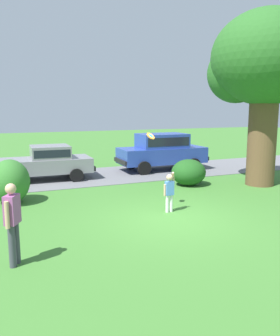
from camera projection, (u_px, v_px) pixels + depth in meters
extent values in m
plane|color=#3D752D|center=(171.00, 219.00, 10.27)|extent=(80.00, 80.00, 0.00)
cube|color=slate|center=(100.00, 176.00, 16.84)|extent=(28.00, 4.40, 0.02)
cylinder|color=brown|center=(262.00, 139.00, 14.61)|extent=(1.17, 1.17, 3.90)
ellipsoid|color=#286023|center=(267.00, 57.00, 14.05)|extent=(4.46, 4.46, 3.79)
ellipsoid|color=#286023|center=(237.00, 74.00, 14.87)|extent=(2.49, 2.49, 2.49)
ellipsoid|color=#33702B|center=(10.00, 181.00, 11.92)|extent=(1.32, 1.54, 1.51)
ellipsoid|color=#1E511C|center=(189.00, 172.00, 14.73)|extent=(1.46, 1.39, 1.11)
cube|color=gray|center=(44.00, 165.00, 15.76)|extent=(4.27, 1.99, 0.64)
cube|color=gray|center=(50.00, 152.00, 15.77)|extent=(1.74, 1.68, 0.56)
cube|color=black|center=(50.00, 152.00, 15.77)|extent=(1.61, 1.70, 0.34)
cylinder|color=black|center=(14.00, 180.00, 14.50)|extent=(0.61, 0.24, 0.60)
cylinder|color=black|center=(13.00, 172.00, 16.23)|extent=(0.61, 0.24, 0.60)
cylinder|color=black|center=(77.00, 175.00, 15.42)|extent=(0.61, 0.24, 0.60)
cylinder|color=black|center=(69.00, 169.00, 17.15)|extent=(0.61, 0.24, 0.60)
cube|color=black|center=(90.00, 166.00, 16.54)|extent=(0.18, 1.75, 0.20)
cube|color=#28429E|center=(162.00, 155.00, 18.31)|extent=(4.54, 1.94, 0.80)
cube|color=#28429E|center=(162.00, 141.00, 18.18)|extent=(2.51, 1.67, 0.72)
cube|color=black|center=(162.00, 141.00, 18.18)|extent=(2.31, 1.69, 0.43)
cylinder|color=black|center=(144.00, 168.00, 17.01)|extent=(0.68, 0.23, 0.68)
cylinder|color=black|center=(131.00, 163.00, 18.73)|extent=(0.68, 0.23, 0.68)
cylinder|color=black|center=(194.00, 165.00, 18.04)|extent=(0.68, 0.23, 0.68)
cylinder|color=black|center=(177.00, 160.00, 19.76)|extent=(0.68, 0.23, 0.68)
cube|color=black|center=(120.00, 161.00, 17.50)|extent=(0.16, 1.75, 0.20)
cube|color=black|center=(199.00, 157.00, 19.18)|extent=(0.16, 1.75, 0.20)
cylinder|color=white|center=(167.00, 204.00, 10.93)|extent=(0.10, 0.10, 0.55)
cylinder|color=white|center=(171.00, 203.00, 10.98)|extent=(0.10, 0.10, 0.55)
cube|color=#4C7FCC|center=(169.00, 188.00, 10.87)|extent=(0.26, 0.16, 0.44)
sphere|color=tan|center=(170.00, 177.00, 10.81)|extent=(0.20, 0.20, 0.20)
cylinder|color=tan|center=(173.00, 177.00, 10.93)|extent=(0.20, 0.23, 0.39)
cylinder|color=tan|center=(165.00, 190.00, 10.82)|extent=(0.07, 0.07, 0.36)
cylinder|color=orange|center=(151.00, 136.00, 10.80)|extent=(0.33, 0.25, 0.27)
cylinder|color=#1EB7B2|center=(151.00, 136.00, 10.80)|extent=(0.18, 0.14, 0.16)
cylinder|color=#3F3F4C|center=(12.00, 246.00, 7.11)|extent=(0.14, 0.14, 0.90)
cylinder|color=#3F3F4C|center=(16.00, 243.00, 7.31)|extent=(0.14, 0.14, 0.90)
cube|color=#994C8C|center=(12.00, 209.00, 7.08)|extent=(0.37, 0.42, 0.60)
sphere|color=tan|center=(11.00, 189.00, 7.01)|extent=(0.22, 0.22, 0.22)
cylinder|color=tan|center=(7.00, 215.00, 6.88)|extent=(0.09, 0.09, 0.55)
cylinder|color=tan|center=(17.00, 209.00, 7.31)|extent=(0.09, 0.09, 0.55)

